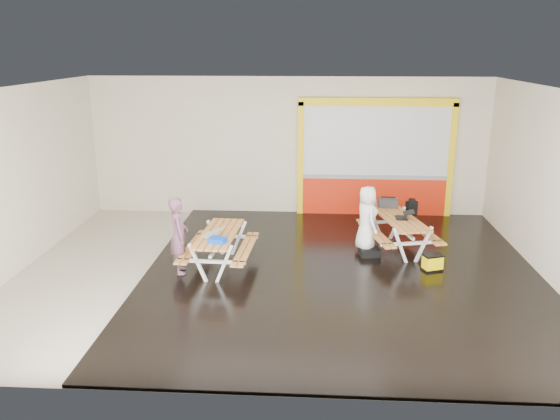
# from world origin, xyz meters

# --- Properties ---
(room) EXTENTS (10.02, 8.02, 3.52)m
(room) POSITION_xyz_m (0.00, 0.00, 1.75)
(room) COLOR #BCB39F
(room) RESTS_ON ground
(deck) EXTENTS (7.50, 7.98, 0.05)m
(deck) POSITION_xyz_m (1.25, 0.00, 0.03)
(deck) COLOR black
(deck) RESTS_ON room
(kiosk) EXTENTS (3.88, 0.16, 3.00)m
(kiosk) POSITION_xyz_m (2.20, 3.93, 1.44)
(kiosk) COLOR red
(kiosk) RESTS_ON room
(picnic_table_left) EXTENTS (1.37, 1.95, 0.75)m
(picnic_table_left) POSITION_xyz_m (-1.13, 0.10, 0.58)
(picnic_table_left) COLOR orange
(picnic_table_left) RESTS_ON deck
(picnic_table_right) EXTENTS (1.68, 2.14, 0.76)m
(picnic_table_right) POSITION_xyz_m (2.49, 1.30, 0.58)
(picnic_table_right) COLOR orange
(picnic_table_right) RESTS_ON deck
(person_left) EXTENTS (0.49, 0.62, 1.48)m
(person_left) POSITION_xyz_m (-1.84, -0.20, 0.79)
(person_left) COLOR #6C4258
(person_left) RESTS_ON deck
(person_right) EXTENTS (0.62, 0.76, 1.36)m
(person_right) POSITION_xyz_m (1.78, 1.11, 0.79)
(person_right) COLOR white
(person_right) RESTS_ON deck
(laptop_left) EXTENTS (0.45, 0.43, 0.16)m
(laptop_left) POSITION_xyz_m (-1.22, -0.08, 0.81)
(laptop_left) COLOR silver
(laptop_left) RESTS_ON picnic_table_left
(laptop_right) EXTENTS (0.39, 0.35, 0.16)m
(laptop_right) POSITION_xyz_m (2.57, 1.27, 0.81)
(laptop_right) COLOR black
(laptop_right) RESTS_ON picnic_table_right
(blue_pouch) EXTENTS (0.35, 0.29, 0.09)m
(blue_pouch) POSITION_xyz_m (-1.06, -0.46, 0.80)
(blue_pouch) COLOR blue
(blue_pouch) RESTS_ON picnic_table_left
(toolbox) EXTENTS (0.43, 0.22, 0.25)m
(toolbox) POSITION_xyz_m (2.33, 2.08, 0.86)
(toolbox) COLOR black
(toolbox) RESTS_ON picnic_table_right
(backpack) EXTENTS (0.28, 0.24, 0.39)m
(backpack) POSITION_xyz_m (2.90, 2.31, 0.70)
(backpack) COLOR black
(backpack) RESTS_ON picnic_table_right
(dark_case) EXTENTS (0.46, 0.38, 0.15)m
(dark_case) POSITION_xyz_m (1.85, 0.90, 0.13)
(dark_case) COLOR black
(dark_case) RESTS_ON deck
(fluke_bag) EXTENTS (0.43, 0.35, 0.32)m
(fluke_bag) POSITION_xyz_m (2.99, 0.19, 0.20)
(fluke_bag) COLOR black
(fluke_bag) RESTS_ON deck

